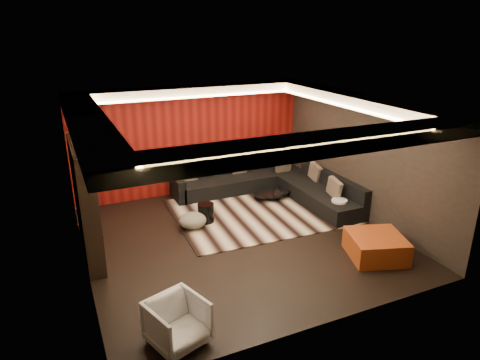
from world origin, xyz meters
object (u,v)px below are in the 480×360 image
coffee_table (272,195)px  white_side_table (339,209)px  armchair (177,323)px  sectional_sofa (270,186)px  orange_ottoman (376,246)px  drum_stool (206,213)px

coffee_table → white_side_table: white_side_table is taller
coffee_table → armchair: size_ratio=1.48×
armchair → sectional_sofa: (3.78, 4.36, -0.08)m
orange_ottoman → armchair: size_ratio=1.33×
sectional_sofa → white_side_table: bearing=-67.9°
coffee_table → drum_stool: size_ratio=2.56×
coffee_table → white_side_table: 1.85m
drum_stool → coffee_table: bearing=17.1°
coffee_table → orange_ottoman: size_ratio=1.11×
armchair → sectional_sofa: size_ratio=0.20×
white_side_table → drum_stool: bearing=160.2°
armchair → drum_stool: bearing=45.4°
sectional_sofa → drum_stool: bearing=-157.6°
orange_ottoman → drum_stool: bearing=131.4°
drum_stool → white_side_table: drum_stool is taller
white_side_table → armchair: armchair is taller
drum_stool → orange_ottoman: drum_stool is taller
white_side_table → armchair: (-4.54, -2.48, 0.11)m
coffee_table → orange_ottoman: 3.41m
drum_stool → orange_ottoman: (2.43, -2.76, -0.01)m
orange_ottoman → sectional_sofa: size_ratio=0.27×
drum_stool → armchair: size_ratio=0.58×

